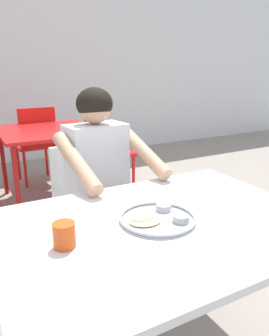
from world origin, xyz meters
TOP-DOWN VIEW (x-y plane):
  - table_foreground at (0.07, 0.05)m, footprint 1.25×0.90m
  - thali_tray at (0.06, 0.06)m, footprint 0.30×0.30m
  - drinking_cup at (-0.32, 0.04)m, footprint 0.08×0.08m
  - chair_foreground at (0.09, 0.92)m, footprint 0.45×0.45m
  - diner_foreground at (0.11, 0.70)m, footprint 0.53×0.58m
  - table_background_red at (0.16, 2.22)m, footprint 0.88×0.95m
  - chair_red_right at (0.75, 2.19)m, footprint 0.43×0.44m
  - chair_red_far at (0.17, 2.81)m, footprint 0.44×0.44m

SIDE VIEW (x-z plane):
  - chair_red_right at x=0.75m, z-range 0.07..0.89m
  - chair_foreground at x=0.09m, z-range 0.08..0.92m
  - chair_red_far at x=0.17m, z-range 0.07..0.96m
  - table_background_red at x=0.16m, z-range 0.29..1.02m
  - table_foreground at x=0.07m, z-range 0.30..1.02m
  - diner_foreground at x=0.11m, z-range 0.12..1.32m
  - thali_tray at x=0.06m, z-range 0.72..0.75m
  - drinking_cup at x=-0.32m, z-range 0.73..0.81m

